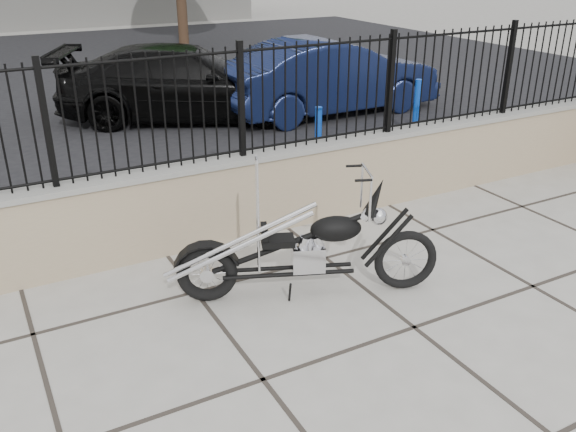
{
  "coord_description": "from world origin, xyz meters",
  "views": [
    {
      "loc": [
        -1.65,
        -3.46,
        3.11
      ],
      "look_at": [
        0.91,
        1.26,
        0.72
      ],
      "focal_mm": 38.0,
      "sensor_mm": 36.0,
      "label": 1
    }
  ],
  "objects": [
    {
      "name": "parking_lot",
      "position": [
        0.0,
        12.5,
        0.0
      ],
      "size": [
        30.0,
        30.0,
        0.0
      ],
      "primitive_type": "plane",
      "color": "black",
      "rests_on": "ground"
    },
    {
      "name": "ground_plane",
      "position": [
        0.0,
        0.0,
        0.0
      ],
      "size": [
        90.0,
        90.0,
        0.0
      ],
      "primitive_type": "plane",
      "color": "#99968E",
      "rests_on": "ground"
    },
    {
      "name": "bollard_b",
      "position": [
        3.05,
        4.26,
        0.45
      ],
      "size": [
        0.13,
        0.13,
        0.89
      ],
      "primitive_type": "cylinder",
      "rotation": [
        0.0,
        0.0,
        -0.2
      ],
      "color": "#0A2BA4",
      "rests_on": "ground_plane"
    },
    {
      "name": "car_black",
      "position": [
        2.2,
        7.77,
        0.7
      ],
      "size": [
        5.21,
        3.79,
        1.4
      ],
      "primitive_type": "imported",
      "rotation": [
        0.0,
        0.0,
        1.14
      ],
      "color": "black",
      "rests_on": "parking_lot"
    },
    {
      "name": "bollard_c",
      "position": [
        5.39,
        4.77,
        0.5
      ],
      "size": [
        0.14,
        0.14,
        0.99
      ],
      "primitive_type": "cylinder",
      "rotation": [
        0.0,
        0.0,
        0.21
      ],
      "color": "#0E23D6",
      "rests_on": "ground_plane"
    },
    {
      "name": "retaining_wall",
      "position": [
        0.0,
        2.5,
        0.48
      ],
      "size": [
        14.0,
        0.36,
        0.96
      ],
      "primitive_type": "cube",
      "color": "gray",
      "rests_on": "ground_plane"
    },
    {
      "name": "iron_fence",
      "position": [
        0.0,
        2.5,
        1.56
      ],
      "size": [
        14.0,
        0.08,
        1.2
      ],
      "primitive_type": "cube",
      "color": "black",
      "rests_on": "retaining_wall"
    },
    {
      "name": "chopper_motorcycle",
      "position": [
        0.91,
        0.96,
        0.72
      ],
      "size": [
        2.38,
        1.28,
        1.44
      ],
      "primitive_type": null,
      "rotation": [
        0.0,
        0.0,
        -0.38
      ],
      "color": "black",
      "rests_on": "ground_plane"
    },
    {
      "name": "car_blue",
      "position": [
        4.85,
        6.82,
        0.74
      ],
      "size": [
        4.49,
        1.62,
        1.47
      ],
      "primitive_type": "imported",
      "rotation": [
        0.0,
        0.0,
        1.59
      ],
      "color": "#0F183A",
      "rests_on": "parking_lot"
    }
  ]
}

